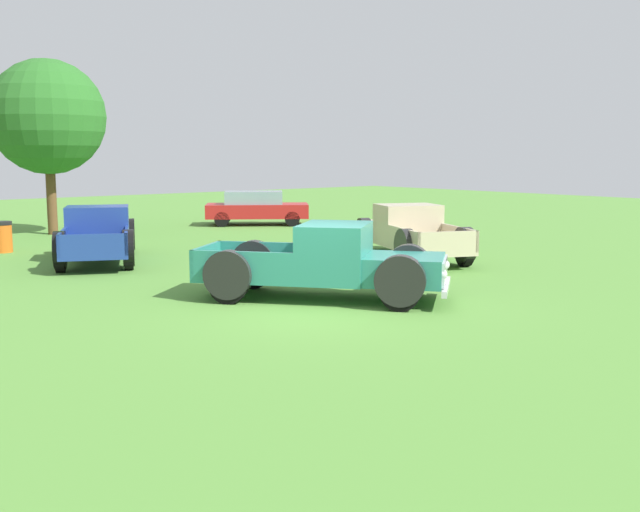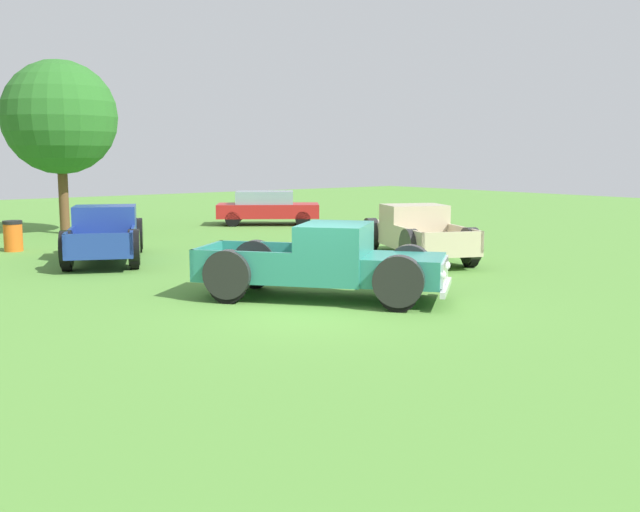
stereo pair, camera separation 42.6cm
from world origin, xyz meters
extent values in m
plane|color=#548C38|center=(0.00, 0.00, 0.00)|extent=(80.00, 80.00, 0.00)
cube|color=#2D8475|center=(1.87, -0.57, 0.67)|extent=(2.19, 2.18, 0.57)
cube|color=silver|center=(2.36, -1.19, 0.67)|extent=(1.14, 0.92, 0.48)
sphere|color=silver|center=(2.84, -0.79, 0.70)|extent=(0.21, 0.21, 0.21)
sphere|color=silver|center=(1.85, -1.57, 0.70)|extent=(0.21, 0.21, 0.21)
cube|color=#2D8475|center=(0.97, 0.56, 0.98)|extent=(2.18, 2.12, 1.18)
cube|color=#8C9EA8|center=(1.36, 0.07, 1.24)|extent=(1.19, 0.95, 0.52)
cube|color=#2D8475|center=(-0.11, 1.93, 0.44)|extent=(2.69, 2.76, 0.10)
cube|color=#2D8475|center=(0.53, 2.44, 0.78)|extent=(1.40, 1.75, 0.57)
cube|color=#2D8475|center=(-0.75, 1.43, 0.78)|extent=(1.40, 1.75, 0.57)
cube|color=#2D8475|center=(-0.75, 2.75, 0.78)|extent=(1.40, 1.13, 0.57)
cylinder|color=black|center=(2.55, -0.04, 0.39)|extent=(0.66, 0.75, 0.78)
cylinder|color=#B7B7BC|center=(2.55, -0.03, 0.39)|extent=(0.39, 0.40, 0.31)
cylinder|color=black|center=(2.55, -0.04, 0.59)|extent=(0.84, 0.95, 0.99)
cylinder|color=black|center=(1.19, -1.11, 0.39)|extent=(0.66, 0.75, 0.78)
cylinder|color=#B7B7BC|center=(1.18, -1.11, 0.39)|extent=(0.39, 0.40, 0.31)
cylinder|color=black|center=(1.19, -1.11, 0.59)|extent=(0.84, 0.95, 0.99)
cylinder|color=black|center=(0.41, 2.67, 0.39)|extent=(0.66, 0.75, 0.78)
cylinder|color=#B7B7BC|center=(0.42, 2.68, 0.39)|extent=(0.39, 0.40, 0.31)
cylinder|color=black|center=(0.41, 2.67, 0.59)|extent=(0.84, 0.95, 0.99)
cylinder|color=black|center=(-0.95, 1.60, 0.39)|extent=(0.66, 0.75, 0.78)
cylinder|color=#B7B7BC|center=(-0.96, 1.59, 0.39)|extent=(0.39, 0.40, 0.31)
cylinder|color=black|center=(-0.95, 1.60, 0.59)|extent=(0.84, 0.95, 0.99)
cube|color=silver|center=(2.38, -1.23, 0.35)|extent=(1.54, 1.24, 0.12)
cube|color=navy|center=(0.16, 10.35, 0.66)|extent=(2.04, 2.03, 0.55)
cube|color=silver|center=(0.50, 11.05, 0.66)|extent=(1.26, 0.66, 0.46)
sphere|color=silver|center=(-0.06, 11.30, 0.69)|extent=(0.20, 0.20, 0.20)
sphere|color=silver|center=(1.04, 10.77, 0.69)|extent=(0.20, 0.20, 0.20)
cube|color=navy|center=(-0.46, 9.09, 0.96)|extent=(2.09, 1.91, 1.16)
cube|color=#8C9EA8|center=(-0.19, 9.64, 1.22)|extent=(1.32, 0.67, 0.51)
cube|color=navy|center=(-1.21, 7.55, 0.43)|extent=(2.44, 2.64, 0.10)
cube|color=navy|center=(-1.93, 7.90, 0.76)|extent=(1.00, 1.94, 0.55)
cube|color=navy|center=(-0.49, 7.20, 0.76)|extent=(1.00, 1.94, 0.55)
cube|color=navy|center=(-1.65, 6.64, 0.76)|extent=(1.55, 0.81, 0.55)
cylinder|color=black|center=(-0.60, 10.72, 0.38)|extent=(0.53, 0.78, 0.76)
cylinder|color=#B7B7BC|center=(-0.61, 10.73, 0.38)|extent=(0.35, 0.38, 0.31)
cylinder|color=black|center=(-0.60, 10.72, 0.58)|extent=(0.68, 0.99, 0.97)
cylinder|color=black|center=(0.92, 9.98, 0.38)|extent=(0.53, 0.78, 0.76)
cylinder|color=#B7B7BC|center=(0.93, 9.98, 0.38)|extent=(0.35, 0.38, 0.31)
cylinder|color=black|center=(0.92, 9.98, 0.58)|extent=(0.68, 0.99, 0.97)
cylinder|color=black|center=(-2.08, 7.69, 0.38)|extent=(0.53, 0.78, 0.76)
cylinder|color=#B7B7BC|center=(-2.09, 7.70, 0.38)|extent=(0.35, 0.38, 0.31)
cylinder|color=black|center=(-2.08, 7.69, 0.58)|extent=(0.68, 0.99, 0.97)
cylinder|color=black|center=(-0.56, 6.95, 0.38)|extent=(0.53, 0.78, 0.76)
cylinder|color=#B7B7BC|center=(-0.55, 6.95, 0.38)|extent=(0.35, 0.38, 0.31)
cylinder|color=black|center=(-0.56, 6.95, 0.58)|extent=(0.68, 0.99, 0.97)
cube|color=silver|center=(0.52, 11.09, 0.34)|extent=(1.69, 0.89, 0.12)
cube|color=#C6B793|center=(7.26, 5.20, 0.66)|extent=(2.03, 2.02, 0.56)
cube|color=silver|center=(7.58, 5.90, 0.66)|extent=(1.28, 0.63, 0.47)
sphere|color=silver|center=(7.01, 6.14, 0.69)|extent=(0.20, 0.20, 0.20)
sphere|color=silver|center=(8.13, 5.63, 0.69)|extent=(0.20, 0.20, 0.20)
cube|color=#C6B793|center=(6.67, 3.91, 0.97)|extent=(2.09, 1.90, 1.16)
cube|color=#8C9EA8|center=(6.92, 4.47, 1.22)|extent=(1.34, 0.65, 0.51)
cube|color=#C6B793|center=(5.95, 2.34, 0.44)|extent=(2.42, 2.64, 0.10)
cube|color=#C6B793|center=(5.22, 2.68, 0.76)|extent=(0.96, 1.96, 0.56)
cube|color=#C6B793|center=(6.68, 2.01, 0.76)|extent=(0.96, 1.96, 0.56)
cube|color=#C6B793|center=(5.52, 1.42, 0.76)|extent=(1.57, 0.78, 0.56)
cylinder|color=black|center=(6.48, 5.55, 0.38)|extent=(0.52, 0.79, 0.77)
cylinder|color=#B7B7BC|center=(6.47, 5.55, 0.38)|extent=(0.35, 0.38, 0.31)
cylinder|color=black|center=(6.48, 5.55, 0.58)|extent=(0.66, 1.00, 0.97)
cylinder|color=black|center=(8.03, 4.84, 0.38)|extent=(0.52, 0.79, 0.77)
cylinder|color=#B7B7BC|center=(8.04, 4.84, 0.38)|extent=(0.35, 0.38, 0.31)
cylinder|color=black|center=(8.03, 4.84, 0.58)|extent=(0.66, 1.00, 0.97)
cylinder|color=black|center=(5.07, 2.47, 0.38)|extent=(0.52, 0.79, 0.77)
cylinder|color=#B7B7BC|center=(5.06, 2.47, 0.38)|extent=(0.35, 0.38, 0.31)
cylinder|color=black|center=(5.07, 2.47, 0.58)|extent=(0.66, 1.00, 0.97)
cylinder|color=black|center=(6.62, 1.76, 0.38)|extent=(0.52, 0.79, 0.77)
cylinder|color=#B7B7BC|center=(6.63, 1.76, 0.38)|extent=(0.35, 0.38, 0.31)
cylinder|color=black|center=(6.62, 1.76, 0.58)|extent=(0.66, 1.00, 0.97)
cube|color=silver|center=(7.60, 5.94, 0.35)|extent=(1.72, 0.86, 0.12)
cube|color=#B21E1E|center=(9.08, 14.94, 0.60)|extent=(4.49, 3.93, 0.58)
cube|color=#7F939E|center=(8.96, 15.02, 1.16)|extent=(2.80, 2.60, 0.53)
cylinder|color=black|center=(10.72, 14.71, 0.31)|extent=(0.62, 0.52, 0.62)
cylinder|color=black|center=(9.81, 13.45, 0.31)|extent=(0.62, 0.52, 0.62)
cylinder|color=black|center=(8.36, 16.42, 0.31)|extent=(0.62, 0.52, 0.62)
cylinder|color=black|center=(7.45, 15.16, 0.31)|extent=(0.62, 0.52, 0.62)
cylinder|color=orange|center=(-2.00, 12.65, 0.42)|extent=(0.56, 0.56, 0.85)
cylinder|color=black|center=(-2.00, 12.65, 0.90)|extent=(0.59, 0.59, 0.10)
cylinder|color=brown|center=(1.04, 16.79, 1.38)|extent=(0.36, 0.36, 2.76)
sphere|color=#286623|center=(1.04, 16.79, 4.34)|extent=(4.22, 4.22, 4.22)
camera|label=1|loc=(-8.85, -10.78, 2.99)|focal=41.40mm
camera|label=2|loc=(-8.52, -11.05, 2.99)|focal=41.40mm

